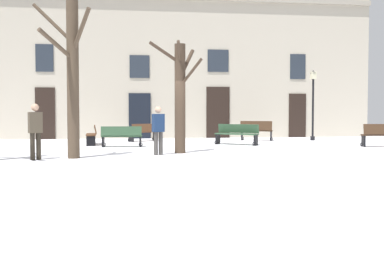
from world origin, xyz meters
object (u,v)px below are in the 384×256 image
at_px(streetlamp, 313,97).
at_px(bench_back_to_back_right, 256,130).
at_px(tree_right_of_center, 72,74).
at_px(bench_facing_shops, 144,132).
at_px(bench_far_corner, 122,136).
at_px(bench_back_to_back_left, 383,135).
at_px(bench_by_litter_bin, 92,135).
at_px(tree_foreground, 180,95).
at_px(person_strolling, 35,129).
at_px(bench_near_center_tree, 237,134).
at_px(person_crossing_plaza, 158,128).

xyz_separation_m(streetlamp, bench_back_to_back_right, (-2.79, 0.25, -1.63)).
bearing_deg(streetlamp, tree_right_of_center, -147.49).
bearing_deg(bench_facing_shops, bench_far_corner, 39.33).
xyz_separation_m(streetlamp, bench_back_to_back_left, (1.30, -4.06, -1.63)).
distance_m(bench_by_litter_bin, bench_back_to_back_right, 7.93).
bearing_deg(tree_foreground, person_strolling, -161.34).
bearing_deg(streetlamp, bench_near_center_tree, -153.20).
height_order(tree_foreground, bench_facing_shops, tree_foreground).
xyz_separation_m(bench_by_litter_bin, person_crossing_plaza, (2.61, -4.71, 0.45)).
bearing_deg(tree_right_of_center, person_crossing_plaza, 13.23).
xyz_separation_m(bench_by_litter_bin, bench_far_corner, (1.30, -1.30, -0.01)).
bearing_deg(bench_near_center_tree, bench_back_to_back_right, 91.20).
bearing_deg(person_strolling, bench_far_corner, -147.54).
relative_size(bench_back_to_back_left, person_strolling, 1.00).
distance_m(bench_back_to_back_left, bench_near_center_tree, 5.93).
xyz_separation_m(bench_near_center_tree, person_strolling, (-7.35, -4.90, 0.47)).
distance_m(tree_right_of_center, bench_near_center_tree, 8.08).
height_order(bench_back_to_back_right, bench_facing_shops, bench_back_to_back_right).
xyz_separation_m(tree_foreground, person_crossing_plaza, (-0.79, -0.58, -1.14)).
bearing_deg(tree_foreground, bench_facing_shops, 100.74).
relative_size(tree_right_of_center, bench_facing_shops, 3.21).
relative_size(bench_by_litter_bin, person_strolling, 0.94).
bearing_deg(person_crossing_plaza, bench_back_to_back_left, 170.54).
xyz_separation_m(tree_right_of_center, bench_facing_shops, (2.35, 7.19, -2.17)).
relative_size(streetlamp, person_crossing_plaza, 2.13).
distance_m(tree_right_of_center, bench_facing_shops, 7.87).
distance_m(bench_facing_shops, person_strolling, 8.26).
xyz_separation_m(streetlamp, bench_far_corner, (-9.24, -2.73, -1.69)).
height_order(tree_right_of_center, bench_by_litter_bin, tree_right_of_center).
xyz_separation_m(bench_back_to_back_left, bench_by_litter_bin, (-11.83, 2.63, -0.05)).
bearing_deg(bench_back_to_back_left, person_strolling, 23.50).
height_order(tree_foreground, bench_back_to_back_left, tree_foreground).
bearing_deg(bench_back_to_back_right, person_strolling, 61.84).
distance_m(bench_back_to_back_left, bench_back_to_back_right, 5.94).
height_order(tree_right_of_center, bench_back_to_back_left, tree_right_of_center).
xyz_separation_m(bench_back_to_back_left, person_crossing_plaza, (-9.22, -2.07, 0.40)).
bearing_deg(person_strolling, bench_back_to_back_right, -168.82).
bearing_deg(tree_foreground, streetlamp, 37.90).
height_order(bench_back_to_back_left, bench_near_center_tree, bench_back_to_back_left).
distance_m(tree_foreground, person_strolling, 4.91).
relative_size(bench_back_to_back_left, bench_facing_shops, 1.11).
bearing_deg(tree_right_of_center, bench_near_center_tree, 36.07).
height_order(tree_right_of_center, bench_far_corner, tree_right_of_center).
xyz_separation_m(tree_right_of_center, bench_back_to_back_right, (7.83, 7.02, -2.11)).
distance_m(person_strolling, person_crossing_plaza, 3.87).
height_order(bench_by_litter_bin, bench_far_corner, bench_far_corner).
height_order(streetlamp, bench_far_corner, streetlamp).
relative_size(bench_facing_shops, person_crossing_plaza, 0.94).
height_order(tree_foreground, streetlamp, tree_foreground).
relative_size(tree_right_of_center, person_crossing_plaza, 3.03).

